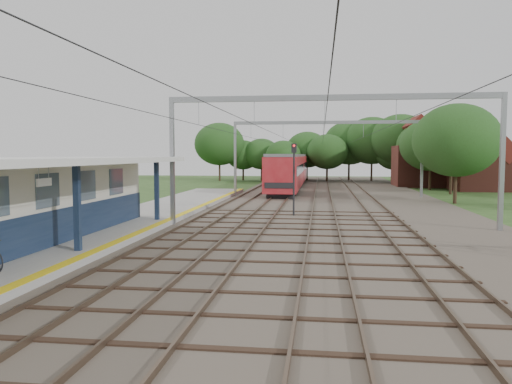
{
  "coord_description": "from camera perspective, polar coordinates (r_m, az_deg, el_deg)",
  "views": [
    {
      "loc": [
        3.04,
        -11.31,
        3.9
      ],
      "look_at": [
        -0.95,
        19.19,
        1.6
      ],
      "focal_mm": 35.0,
      "sensor_mm": 36.0,
      "label": 1
    }
  ],
  "objects": [
    {
      "name": "house_far",
      "position": [
        64.63,
        19.06,
        3.46
      ],
      "size": [
        8.0,
        6.12,
        8.66
      ],
      "color": "brown",
      "rests_on": "ground"
    },
    {
      "name": "canopy",
      "position": [
        20.41,
        -24.57,
        3.17
      ],
      "size": [
        6.4,
        20.0,
        3.44
      ],
      "color": "#12213A",
      "rests_on": "platform"
    },
    {
      "name": "tree_band",
      "position": [
        68.44,
        8.16,
        5.09
      ],
      "size": [
        31.72,
        30.88,
        8.82
      ],
      "color": "#382619",
      "rests_on": "ground"
    },
    {
      "name": "train",
      "position": [
        60.53,
        4.11,
        2.62
      ],
      "size": [
        2.95,
        36.69,
        3.87
      ],
      "color": "black",
      "rests_on": "ballast_bed"
    },
    {
      "name": "rail_tracks",
      "position": [
        41.51,
        5.3,
        -0.89
      ],
      "size": [
        11.8,
        88.0,
        0.15
      ],
      "color": "brown",
      "rests_on": "ballast_bed"
    },
    {
      "name": "ballast_bed",
      "position": [
        41.5,
        8.75,
        -1.1
      ],
      "size": [
        18.0,
        90.0,
        0.1
      ],
      "primitive_type": "cube",
      "color": "#473D33",
      "rests_on": "ground"
    },
    {
      "name": "signal_post",
      "position": [
        31.19,
        4.35,
        2.53
      ],
      "size": [
        0.33,
        0.28,
        4.6
      ],
      "rotation": [
        0.0,
        0.0,
        -0.06
      ],
      "color": "black",
      "rests_on": "ground"
    },
    {
      "name": "ground",
      "position": [
        12.34,
        -7.42,
        -14.19
      ],
      "size": [
        160.0,
        160.0,
        0.0
      ],
      "primitive_type": "plane",
      "color": "#2D4C1E",
      "rests_on": "ground"
    },
    {
      "name": "catenary_system",
      "position": [
        36.63,
        8.05,
        6.76
      ],
      "size": [
        17.22,
        88.0,
        7.0
      ],
      "color": "gray",
      "rests_on": "ground"
    },
    {
      "name": "yellow_stripe",
      "position": [
        26.87,
        -10.6,
        -3.38
      ],
      "size": [
        0.45,
        52.0,
        0.01
      ],
      "primitive_type": "cube",
      "color": "yellow",
      "rests_on": "platform"
    },
    {
      "name": "house_near",
      "position": [
        60.07,
        24.89,
        3.01
      ],
      "size": [
        7.0,
        6.12,
        7.89
      ],
      "color": "brown",
      "rests_on": "ground"
    },
    {
      "name": "station_building",
      "position": [
        21.92,
        -25.51,
        -1.0
      ],
      "size": [
        3.41,
        18.0,
        3.4
      ],
      "color": "beige",
      "rests_on": "platform"
    },
    {
      "name": "platform",
      "position": [
        27.67,
        -15.04,
        -3.61
      ],
      "size": [
        5.0,
        52.0,
        0.35
      ],
      "primitive_type": "cube",
      "color": "gray",
      "rests_on": "ground"
    }
  ]
}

